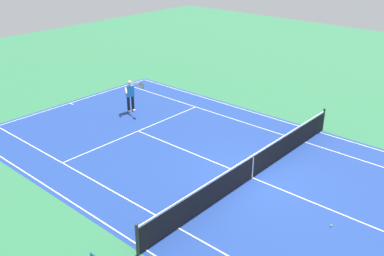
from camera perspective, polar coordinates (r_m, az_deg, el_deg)
The scene contains 6 objects.
ground_plane at distance 16.87m, azimuth 7.81°, elevation -6.42°, with size 60.00×60.00×0.00m, color #2D7247.
court_slab at distance 16.87m, azimuth 7.81°, elevation -6.42°, with size 24.20×11.40×0.00m, color navy.
court_line_markings at distance 16.86m, azimuth 7.81°, elevation -6.41°, with size 23.85×11.05×0.01m.
tennis_net at distance 16.62m, azimuth 7.90°, elevation -4.96°, with size 0.10×11.70×1.08m.
tennis_player_near at distance 22.64m, azimuth -8.01°, elevation 4.38°, with size 1.17×0.74×1.70m.
tennis_ball at distance 14.86m, azimuth 17.68°, elevation -12.03°, with size 0.07×0.07×0.07m, color #CCE01E.
Camera 1 is at (-7.79, 12.28, 8.55)m, focal length 40.92 mm.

